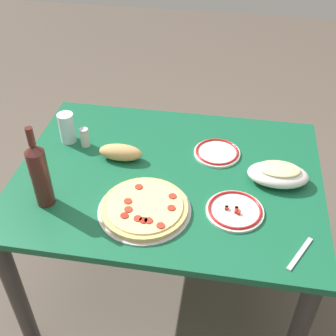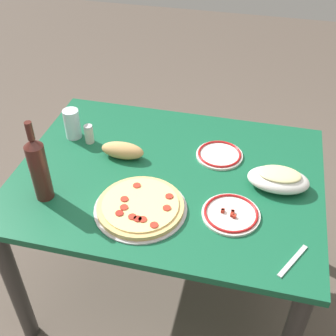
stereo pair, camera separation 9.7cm
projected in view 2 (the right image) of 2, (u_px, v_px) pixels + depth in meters
ground_plane at (168, 284)px, 2.26m from camera, size 8.00×8.00×0.00m
dining_table at (168, 196)px, 1.86m from camera, size 1.24×0.94×0.75m
pepperoni_pizza at (140, 207)px, 1.61m from camera, size 0.35×0.35×0.03m
baked_pasta_dish at (278, 179)px, 1.69m from camera, size 0.24×0.15×0.08m
wine_bottle at (39, 168)px, 1.59m from camera, size 0.07×0.07×0.34m
water_glass at (72, 124)px, 1.94m from camera, size 0.07×0.07×0.14m
side_plate_near at (219, 155)px, 1.86m from camera, size 0.20×0.20×0.02m
side_plate_far at (231, 214)px, 1.59m from camera, size 0.22×0.22×0.02m
bread_loaf at (123, 150)px, 1.84m from camera, size 0.19×0.08×0.07m
spice_shaker at (89, 134)px, 1.92m from camera, size 0.04×0.04×0.09m
fork_left at (293, 261)px, 1.43m from camera, size 0.10×0.16×0.00m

